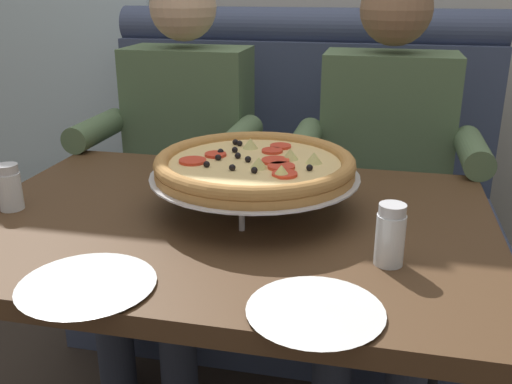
{
  "coord_description": "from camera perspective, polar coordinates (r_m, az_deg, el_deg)",
  "views": [
    {
      "loc": [
        0.31,
        -1.09,
        1.22
      ],
      "look_at": [
        0.07,
        -0.03,
        0.82
      ],
      "focal_mm": 40.27,
      "sensor_mm": 36.0,
      "label": 1
    }
  ],
  "objects": [
    {
      "name": "plate_near_right",
      "position": [
        0.99,
        -16.48,
        -8.51
      ],
      "size": [
        0.23,
        0.23,
        0.02
      ],
      "color": "white",
      "rests_on": "dining_table"
    },
    {
      "name": "shaker_oregano",
      "position": [
        1.04,
        13.16,
        -4.58
      ],
      "size": [
        0.05,
        0.05,
        0.11
      ],
      "color": "white",
      "rests_on": "dining_table"
    },
    {
      "name": "plate_near_left",
      "position": [
        0.89,
        5.93,
        -11.33
      ],
      "size": [
        0.21,
        0.21,
        0.02
      ],
      "color": "white",
      "rests_on": "dining_table"
    },
    {
      "name": "diner_right",
      "position": [
        1.77,
        12.64,
        2.98
      ],
      "size": [
        0.54,
        0.64,
        1.27
      ],
      "color": "#2D3342",
      "rests_on": "ground_plane"
    },
    {
      "name": "pizza",
      "position": [
        1.24,
        -0.1,
        2.59
      ],
      "size": [
        0.45,
        0.45,
        0.13
      ],
      "color": "silver",
      "rests_on": "dining_table"
    },
    {
      "name": "diner_left",
      "position": [
        1.88,
        -7.57,
        4.3
      ],
      "size": [
        0.54,
        0.64,
        1.27
      ],
      "color": "#2D3342",
      "rests_on": "ground_plane"
    },
    {
      "name": "patio_chair",
      "position": [
        3.73,
        -13.71,
        8.87
      ],
      "size": [
        0.4,
        0.4,
        0.86
      ],
      "color": "black",
      "rests_on": "ground_plane"
    },
    {
      "name": "shaker_pepper_flakes",
      "position": [
        1.36,
        -23.26,
        0.13
      ],
      "size": [
        0.05,
        0.05,
        0.1
      ],
      "color": "white",
      "rests_on": "dining_table"
    },
    {
      "name": "dining_table",
      "position": [
        1.27,
        -2.82,
        -6.74
      ],
      "size": [
        1.12,
        0.81,
        0.75
      ],
      "color": "#4C331E",
      "rests_on": "ground_plane"
    },
    {
      "name": "booth_bench",
      "position": [
        2.15,
        3.41,
        -2.3
      ],
      "size": [
        1.45,
        0.78,
        1.13
      ],
      "color": "#424C6B",
      "rests_on": "ground_plane"
    }
  ]
}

